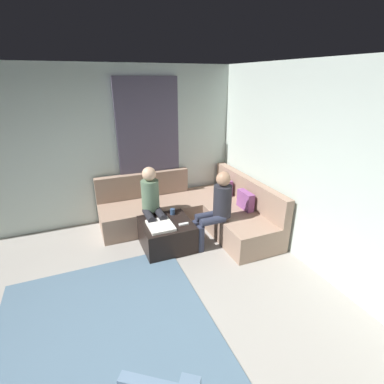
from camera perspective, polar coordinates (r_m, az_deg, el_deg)
The scene contains 12 objects.
ground_plane at distance 3.28m, azimuth -18.02°, elevation -29.98°, with size 6.00×6.00×0.10m, color gray.
wall_back at distance 3.71m, azimuth 29.70°, elevation 1.31°, with size 6.00×0.12×2.70m, color silver.
wall_left at distance 5.14m, azimuth -23.20°, elevation 7.63°, with size 0.12×6.00×2.70m, color silver.
curtain_panel at distance 5.21m, azimuth -8.58°, elevation 8.21°, with size 0.06×1.10×2.50m, color #595166.
area_rug at distance 3.37m, azimuth -16.65°, elevation -26.50°, with size 2.60×2.20×0.01m, color slate.
sectional_couch at distance 5.03m, azimuth 0.63°, elevation -3.81°, with size 2.10×2.55×0.87m.
ottoman at distance 4.48m, azimuth -5.13°, elevation -8.45°, with size 0.76×0.76×0.42m, color black.
folded_blanket at distance 4.26m, azimuth -6.37°, elevation -6.71°, with size 0.44×0.36×0.04m, color white.
coffee_mug at distance 4.59m, azimuth -3.94°, elevation -3.96°, with size 0.08×0.08×0.10m, color #334C72.
game_remote at distance 4.28m, azimuth -1.67°, elevation -6.48°, with size 0.05×0.15×0.02m, color white.
person_on_couch_back at distance 4.33m, azimuth 4.97°, elevation -2.92°, with size 0.30×0.60×1.20m.
person_on_couch_side at distance 4.51m, azimuth -8.03°, elevation -1.95°, with size 0.60×0.30×1.20m.
Camera 1 is at (2.08, 0.09, 2.49)m, focal length 26.49 mm.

